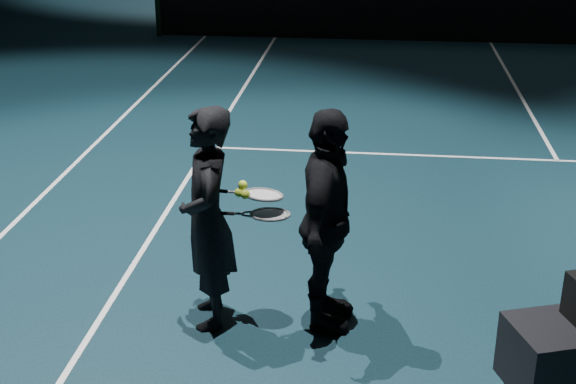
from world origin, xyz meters
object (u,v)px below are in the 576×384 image
player_b (326,222)px  player_a (208,219)px  racket_lower (270,214)px  tennis_balls (242,191)px  racket_upper (263,195)px

player_b → player_a: bearing=98.7°
racket_lower → tennis_balls: size_ratio=5.67×
player_a → racket_lower: 0.45m
player_a → tennis_balls: player_a is taller
player_a → player_b: 0.85m
player_b → tennis_balls: bearing=98.2°
player_a → racket_lower: player_a is taller
player_a → racket_upper: 0.44m
player_b → racket_upper: size_ratio=2.44×
player_a → player_b: (0.85, 0.05, 0.00)m
racket_lower → racket_upper: racket_upper is taller
player_b → tennis_balls: 0.63m
player_a → racket_upper: player_a is taller
player_b → racket_lower: 0.40m
racket_upper → player_b: bearing=-9.1°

